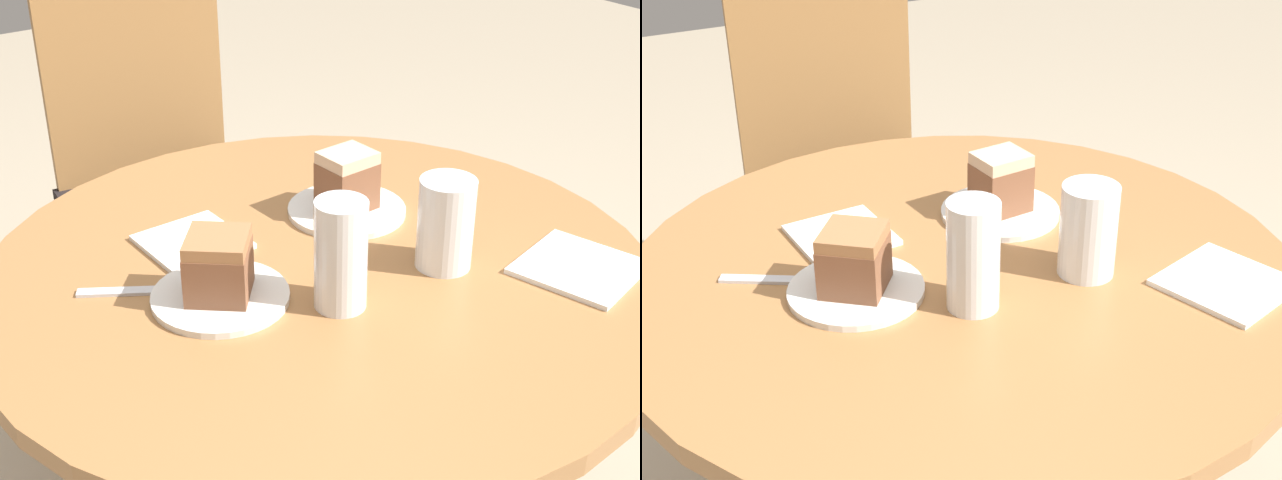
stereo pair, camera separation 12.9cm
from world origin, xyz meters
The scene contains 11 objects.
table centered at (0.00, 0.00, 0.53)m, with size 0.99×0.99×0.71m.
chair centered at (0.15, 0.85, 0.49)m, with size 0.50×0.49×0.95m.
plate_near centered at (-0.17, 0.00, 0.71)m, with size 0.19×0.19×0.01m.
plate_far centered at (0.13, 0.11, 0.71)m, with size 0.19×0.19×0.01m.
cake_slice_near centered at (-0.17, 0.00, 0.76)m, with size 0.12×0.12×0.09m.
cake_slice_far centered at (0.13, 0.11, 0.76)m, with size 0.09×0.08×0.10m.
glass_lemonade centered at (0.15, -0.11, 0.76)m, with size 0.08×0.08×0.14m.
glass_water centered at (-0.04, -0.11, 0.78)m, with size 0.07×0.07×0.16m.
napkin_stack centered at (0.30, -0.23, 0.71)m, with size 0.19×0.19×0.01m.
fork centered at (-0.25, 0.08, 0.71)m, with size 0.15×0.10×0.00m.
napkin_side centered at (-0.12, 0.16, 0.71)m, with size 0.15×0.15×0.01m.
Camera 1 is at (-0.65, -0.92, 1.37)m, focal length 50.00 mm.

